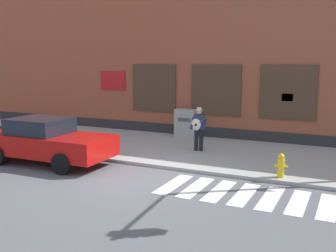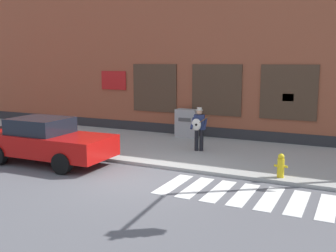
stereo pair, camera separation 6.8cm
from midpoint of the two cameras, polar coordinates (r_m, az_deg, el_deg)
name	(u,v)px [view 2 (the right image)]	position (r m, az deg, el deg)	size (l,w,h in m)	color
ground_plane	(139,180)	(11.53, -4.02, -7.83)	(160.00, 160.00, 0.00)	#56565B
sidewalk	(192,151)	(15.02, 3.70, -3.57)	(28.00, 5.33, 0.11)	#9E9E99
building_backdrop	(231,48)	(19.05, 9.27, 11.05)	(28.00, 4.06, 8.05)	brown
crosswalk	(270,199)	(10.33, 14.75, -10.15)	(5.78, 1.90, 0.01)	silver
red_car	(46,141)	(13.87, -17.18, -2.03)	(4.64, 2.06, 1.53)	#B20F0C
busker	(199,126)	(14.57, 4.62, -0.07)	(0.77, 0.62, 1.63)	black
utility_box	(187,123)	(17.35, 2.87, 0.43)	(0.96, 0.55, 1.23)	#9E9E9E
fire_hydrant	(281,166)	(11.77, 16.21, -5.55)	(0.38, 0.20, 0.70)	gold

